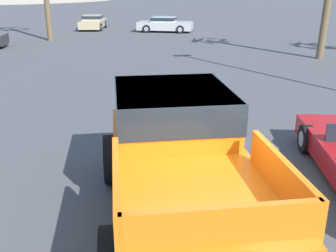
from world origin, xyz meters
The scene contains 4 objects.
ground_plane centered at (0.00, 0.00, 0.00)m, with size 320.00×320.00×0.00m, color #4C4C51.
orange_pickup_truck centered at (-0.37, 0.52, 1.10)m, with size 2.71×5.24×1.93m.
parked_car_tan centered at (-0.90, 29.56, 0.60)m, with size 2.53×4.53×1.17m.
parked_car_silver centered at (4.64, 26.40, 0.60)m, with size 4.67×3.29×1.17m.
Camera 1 is at (-1.71, -5.09, 3.57)m, focal length 42.00 mm.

